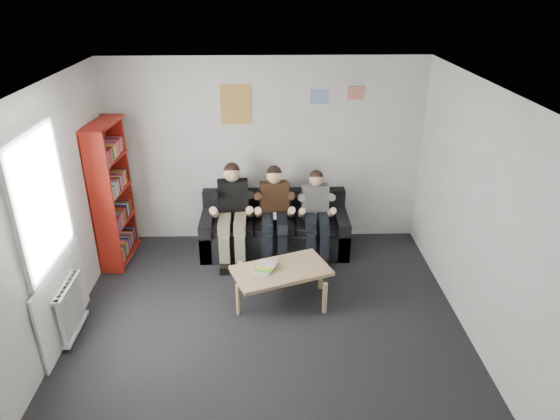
{
  "coord_description": "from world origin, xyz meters",
  "views": [
    {
      "loc": [
        0.02,
        -4.34,
        3.66
      ],
      "look_at": [
        0.18,
        1.3,
        1.0
      ],
      "focal_mm": 32.0,
      "sensor_mm": 36.0,
      "label": 1
    }
  ],
  "objects_px": {
    "sofa": "(274,230)",
    "person_left": "(233,214)",
    "coffee_table": "(281,273)",
    "person_middle": "(275,214)",
    "person_right": "(316,216)",
    "bookshelf": "(113,194)"
  },
  "relations": [
    {
      "from": "sofa",
      "to": "person_left",
      "type": "relative_size",
      "value": 1.56
    },
    {
      "from": "person_left",
      "to": "coffee_table",
      "type": "bearing_deg",
      "value": -65.41
    },
    {
      "from": "person_left",
      "to": "person_middle",
      "type": "relative_size",
      "value": 1.04
    },
    {
      "from": "person_left",
      "to": "person_middle",
      "type": "bearing_deg",
      "value": -4.8
    },
    {
      "from": "sofa",
      "to": "person_left",
      "type": "xyz_separation_m",
      "value": [
        -0.58,
        -0.2,
        0.37
      ]
    },
    {
      "from": "sofa",
      "to": "person_middle",
      "type": "xyz_separation_m",
      "value": [
        -0.0,
        -0.2,
        0.35
      ]
    },
    {
      "from": "person_right",
      "to": "sofa",
      "type": "bearing_deg",
      "value": 158.23
    },
    {
      "from": "bookshelf",
      "to": "person_middle",
      "type": "height_order",
      "value": "bookshelf"
    },
    {
      "from": "coffee_table",
      "to": "person_left",
      "type": "xyz_separation_m",
      "value": [
        -0.64,
        1.13,
        0.26
      ]
    },
    {
      "from": "coffee_table",
      "to": "bookshelf",
      "type": "bearing_deg",
      "value": 153.39
    },
    {
      "from": "person_left",
      "to": "sofa",
      "type": "bearing_deg",
      "value": 13.72
    },
    {
      "from": "sofa",
      "to": "bookshelf",
      "type": "relative_size",
      "value": 1.06
    },
    {
      "from": "bookshelf",
      "to": "person_right",
      "type": "xyz_separation_m",
      "value": [
        2.78,
        0.01,
        -0.37
      ]
    },
    {
      "from": "person_left",
      "to": "person_right",
      "type": "relative_size",
      "value": 1.1
    },
    {
      "from": "bookshelf",
      "to": "coffee_table",
      "type": "distance_m",
      "value": 2.58
    },
    {
      "from": "coffee_table",
      "to": "person_middle",
      "type": "height_order",
      "value": "person_middle"
    },
    {
      "from": "coffee_table",
      "to": "person_left",
      "type": "relative_size",
      "value": 0.84
    },
    {
      "from": "coffee_table",
      "to": "person_left",
      "type": "distance_m",
      "value": 1.32
    },
    {
      "from": "bookshelf",
      "to": "person_right",
      "type": "height_order",
      "value": "bookshelf"
    },
    {
      "from": "bookshelf",
      "to": "coffee_table",
      "type": "relative_size",
      "value": 1.74
    },
    {
      "from": "sofa",
      "to": "coffee_table",
      "type": "relative_size",
      "value": 1.84
    },
    {
      "from": "sofa",
      "to": "person_right",
      "type": "relative_size",
      "value": 1.71
    }
  ]
}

